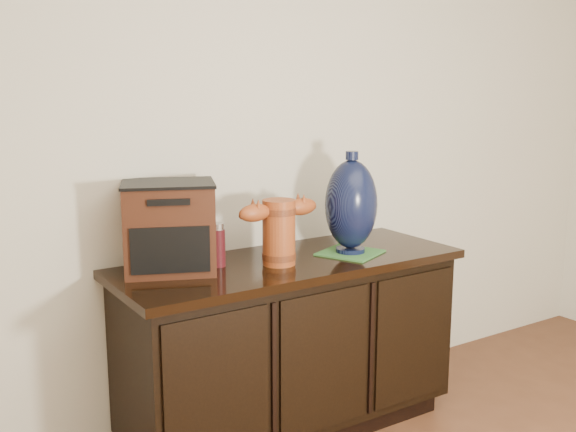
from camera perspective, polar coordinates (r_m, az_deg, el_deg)
sideboard at (r=2.89m, az=0.14°, el=-10.78°), size 1.46×0.56×0.75m
terracotta_vessel at (r=2.66m, az=-0.78°, el=-1.04°), size 0.37×0.14×0.26m
tv_radio at (r=2.60m, az=-10.01°, el=-0.93°), size 0.42×0.39×0.35m
green_mat at (r=2.88m, az=5.29°, el=-3.10°), size 0.30×0.30×0.01m
lamp_base at (r=2.84m, az=5.36°, el=0.96°), size 0.29×0.29×0.43m
spray_can at (r=2.66m, az=-5.97°, el=-2.46°), size 0.06×0.06×0.17m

